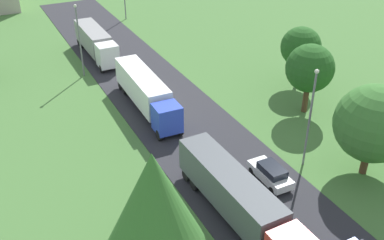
# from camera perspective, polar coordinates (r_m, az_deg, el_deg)

# --- Properties ---
(truck_second) EXTENTS (2.84, 13.91, 3.48)m
(truck_second) POSITION_cam_1_polar(r_m,az_deg,el_deg) (32.41, 5.89, -9.83)
(truck_second) COLOR red
(truck_second) RESTS_ON road
(truck_third) EXTENTS (2.80, 13.36, 3.57)m
(truck_third) POSITION_cam_1_polar(r_m,az_deg,el_deg) (46.82, -5.90, 3.69)
(truck_third) COLOR blue
(truck_third) RESTS_ON road
(truck_fourth) EXTENTS (2.53, 12.12, 3.50)m
(truck_fourth) POSITION_cam_1_polar(r_m,az_deg,el_deg) (61.40, -12.11, 9.69)
(truck_fourth) COLOR white
(truck_fourth) RESTS_ON road
(car_fourth) EXTENTS (1.78, 4.24, 1.58)m
(car_fourth) POSITION_cam_1_polar(r_m,az_deg,el_deg) (37.12, 9.93, -6.66)
(car_fourth) COLOR white
(car_fourth) RESTS_ON road
(lamppost_second) EXTENTS (0.36, 0.36, 8.91)m
(lamppost_second) POSITION_cam_1_polar(r_m,az_deg,el_deg) (37.66, 14.77, 0.68)
(lamppost_second) COLOR slate
(lamppost_second) RESTS_ON ground
(lamppost_third) EXTENTS (0.36, 0.36, 8.78)m
(lamppost_third) POSITION_cam_1_polar(r_m,az_deg,el_deg) (54.90, -14.10, 10.12)
(lamppost_third) COLOR slate
(lamppost_third) RESTS_ON ground
(tree_oak) EXTENTS (5.76, 5.76, 9.88)m
(tree_oak) POSITION_cam_1_polar(r_m,az_deg,el_deg) (24.94, -4.82, -10.29)
(tree_oak) COLOR #513823
(tree_oak) RESTS_ON ground
(tree_birch) EXTENTS (6.35, 6.35, 7.95)m
(tree_birch) POSITION_cam_1_polar(r_m,az_deg,el_deg) (38.30, 22.06, -0.42)
(tree_birch) COLOR #513823
(tree_birch) RESTS_ON ground
(tree_maple) EXTENTS (4.53, 4.53, 7.00)m
(tree_maple) POSITION_cam_1_polar(r_m,az_deg,el_deg) (52.27, 13.63, 8.99)
(tree_maple) COLOR #513823
(tree_maple) RESTS_ON ground
(tree_ash) EXTENTS (4.87, 4.87, 7.33)m
(tree_ash) POSITION_cam_1_polar(r_m,az_deg,el_deg) (46.44, 14.72, 6.35)
(tree_ash) COLOR #513823
(tree_ash) RESTS_ON ground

